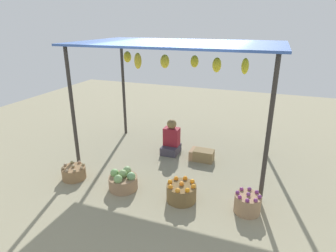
# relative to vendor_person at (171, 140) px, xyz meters

# --- Properties ---
(ground_plane) EXTENTS (14.00, 14.00, 0.00)m
(ground_plane) POSITION_rel_vendor_person_xyz_m (0.23, -0.28, -0.30)
(ground_plane) COLOR gray
(market_stall_structure) EXTENTS (3.82, 2.29, 2.42)m
(market_stall_structure) POSITION_rel_vendor_person_xyz_m (0.22, -0.28, 1.94)
(market_stall_structure) COLOR #38332D
(market_stall_structure) RESTS_ON ground
(vendor_person) EXTENTS (0.36, 0.44, 0.78)m
(vendor_person) POSITION_rel_vendor_person_xyz_m (0.00, 0.00, 0.00)
(vendor_person) COLOR #403B48
(vendor_person) RESTS_ON ground
(basket_potatoes) EXTENTS (0.44, 0.44, 0.28)m
(basket_potatoes) POSITION_rel_vendor_person_xyz_m (-1.33, -1.69, -0.18)
(basket_potatoes) COLOR olive
(basket_potatoes) RESTS_ON ground
(basket_cabbages) EXTENTS (0.50, 0.50, 0.37)m
(basket_cabbages) POSITION_rel_vendor_person_xyz_m (-0.30, -1.68, -0.15)
(basket_cabbages) COLOR #987656
(basket_cabbages) RESTS_ON ground
(basket_oranges) EXTENTS (0.49, 0.49, 0.35)m
(basket_oranges) POSITION_rel_vendor_person_xyz_m (0.77, -1.65, -0.15)
(basket_oranges) COLOR brown
(basket_oranges) RESTS_ON ground
(basket_purple_onions) EXTENTS (0.40, 0.40, 0.35)m
(basket_purple_onions) POSITION_rel_vendor_person_xyz_m (1.82, -1.60, -0.15)
(basket_purple_onions) COLOR #A27E5A
(basket_purple_onions) RESTS_ON ground
(wooden_crate_near_vendor) EXTENTS (0.41, 0.34, 0.21)m
(wooden_crate_near_vendor) POSITION_rel_vendor_person_xyz_m (0.69, -0.10, -0.19)
(wooden_crate_near_vendor) COLOR #A57E58
(wooden_crate_near_vendor) RESTS_ON ground
(wooden_crate_stacked_rear) EXTENTS (0.42, 0.27, 0.24)m
(wooden_crate_stacked_rear) POSITION_rel_vendor_person_xyz_m (0.78, -0.14, -0.18)
(wooden_crate_stacked_rear) COLOR olive
(wooden_crate_stacked_rear) RESTS_ON ground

